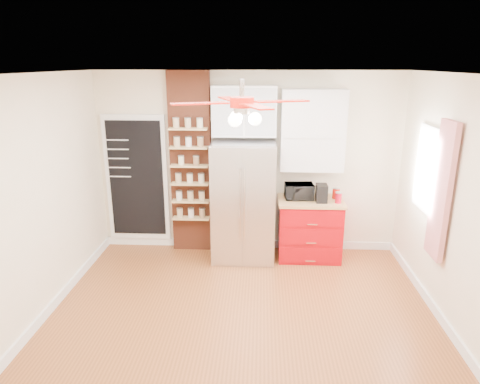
{
  "coord_description": "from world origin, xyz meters",
  "views": [
    {
      "loc": [
        0.2,
        -4.24,
        2.81
      ],
      "look_at": [
        -0.07,
        0.9,
        1.24
      ],
      "focal_mm": 32.0,
      "sensor_mm": 36.0,
      "label": 1
    }
  ],
  "objects_px": {
    "ceiling_fan": "(242,103)",
    "red_cabinet": "(309,228)",
    "fridge": "(244,201)",
    "canister_left": "(338,198)",
    "coffee_maker": "(321,193)",
    "toaster_oven": "(299,191)",
    "pantry_jar_oats": "(181,160)"
  },
  "relations": [
    {
      "from": "ceiling_fan",
      "to": "red_cabinet",
      "type": "bearing_deg",
      "value": 61.29
    },
    {
      "from": "fridge",
      "to": "canister_left",
      "type": "height_order",
      "value": "fridge"
    },
    {
      "from": "ceiling_fan",
      "to": "canister_left",
      "type": "xyz_separation_m",
      "value": [
        1.29,
        1.55,
        -1.45
      ]
    },
    {
      "from": "red_cabinet",
      "to": "coffee_maker",
      "type": "bearing_deg",
      "value": -30.38
    },
    {
      "from": "toaster_oven",
      "to": "pantry_jar_oats",
      "type": "distance_m",
      "value": 1.77
    },
    {
      "from": "toaster_oven",
      "to": "canister_left",
      "type": "xyz_separation_m",
      "value": [
        0.54,
        -0.17,
        -0.04
      ]
    },
    {
      "from": "fridge",
      "to": "coffee_maker",
      "type": "xyz_separation_m",
      "value": [
        1.11,
        -0.03,
        0.15
      ]
    },
    {
      "from": "coffee_maker",
      "to": "canister_left",
      "type": "relative_size",
      "value": 1.72
    },
    {
      "from": "fridge",
      "to": "pantry_jar_oats",
      "type": "relative_size",
      "value": 13.78
    },
    {
      "from": "ceiling_fan",
      "to": "toaster_oven",
      "type": "height_order",
      "value": "ceiling_fan"
    },
    {
      "from": "ceiling_fan",
      "to": "canister_left",
      "type": "height_order",
      "value": "ceiling_fan"
    },
    {
      "from": "ceiling_fan",
      "to": "pantry_jar_oats",
      "type": "bearing_deg",
      "value": 118.53
    },
    {
      "from": "canister_left",
      "to": "pantry_jar_oats",
      "type": "height_order",
      "value": "pantry_jar_oats"
    },
    {
      "from": "coffee_maker",
      "to": "canister_left",
      "type": "bearing_deg",
      "value": -12.24
    },
    {
      "from": "red_cabinet",
      "to": "toaster_oven",
      "type": "relative_size",
      "value": 2.32
    },
    {
      "from": "toaster_oven",
      "to": "coffee_maker",
      "type": "bearing_deg",
      "value": -24.06
    },
    {
      "from": "ceiling_fan",
      "to": "coffee_maker",
      "type": "distance_m",
      "value": 2.37
    },
    {
      "from": "pantry_jar_oats",
      "to": "fridge",
      "type": "bearing_deg",
      "value": -9.32
    },
    {
      "from": "red_cabinet",
      "to": "ceiling_fan",
      "type": "height_order",
      "value": "ceiling_fan"
    },
    {
      "from": "ceiling_fan",
      "to": "canister_left",
      "type": "bearing_deg",
      "value": 50.19
    },
    {
      "from": "coffee_maker",
      "to": "pantry_jar_oats",
      "type": "height_order",
      "value": "pantry_jar_oats"
    },
    {
      "from": "ceiling_fan",
      "to": "toaster_oven",
      "type": "xyz_separation_m",
      "value": [
        0.75,
        1.71,
        -1.41
      ]
    },
    {
      "from": "red_cabinet",
      "to": "toaster_oven",
      "type": "bearing_deg",
      "value": 169.01
    },
    {
      "from": "fridge",
      "to": "red_cabinet",
      "type": "relative_size",
      "value": 1.86
    },
    {
      "from": "canister_left",
      "to": "fridge",
      "type": "bearing_deg",
      "value": 176.49
    },
    {
      "from": "coffee_maker",
      "to": "canister_left",
      "type": "xyz_separation_m",
      "value": [
        0.23,
        -0.05,
        -0.05
      ]
    },
    {
      "from": "toaster_oven",
      "to": "canister_left",
      "type": "height_order",
      "value": "toaster_oven"
    },
    {
      "from": "coffee_maker",
      "to": "pantry_jar_oats",
      "type": "xyz_separation_m",
      "value": [
        -2.03,
        0.18,
        0.41
      ]
    },
    {
      "from": "fridge",
      "to": "ceiling_fan",
      "type": "height_order",
      "value": "ceiling_fan"
    },
    {
      "from": "red_cabinet",
      "to": "canister_left",
      "type": "relative_size",
      "value": 6.43
    },
    {
      "from": "red_cabinet",
      "to": "canister_left",
      "type": "height_order",
      "value": "canister_left"
    },
    {
      "from": "red_cabinet",
      "to": "pantry_jar_oats",
      "type": "distance_m",
      "value": 2.13
    }
  ]
}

